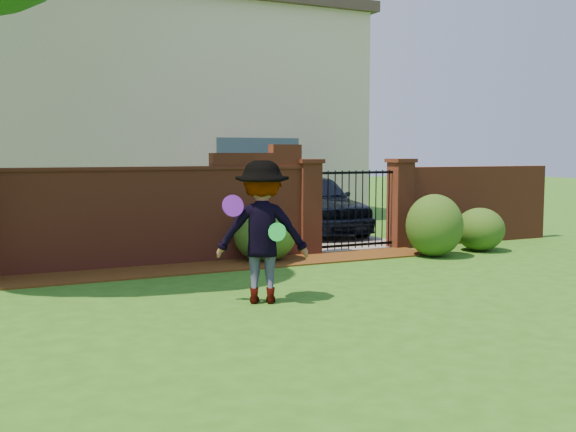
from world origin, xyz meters
name	(u,v)px	position (x,y,z in m)	size (l,w,h in m)	color
ground	(285,308)	(0.00, 0.00, -0.01)	(80.00, 80.00, 0.01)	#265816
mulch_bed	(149,272)	(-0.95, 3.34, 0.01)	(11.10, 1.08, 0.03)	#3B200A
brick_wall	(76,217)	(-2.01, 4.00, 0.93)	(8.70, 0.31, 2.16)	maroon
brick_wall_return	(474,204)	(6.60, 4.00, 0.85)	(4.00, 0.25, 1.70)	maroon
pillar_left	(308,206)	(2.40, 4.00, 0.96)	(0.50, 0.50, 1.88)	maroon
pillar_right	(400,203)	(4.60, 4.00, 0.96)	(0.50, 0.50, 1.88)	maroon
iron_gate	(356,209)	(3.50, 4.00, 0.85)	(1.78, 0.03, 1.60)	black
driveway	(274,230)	(3.50, 8.00, 0.01)	(3.20, 8.00, 0.01)	slate
house	(139,113)	(1.00, 12.00, 3.16)	(12.40, 6.40, 6.30)	beige
car	(314,203)	(4.08, 6.92, 0.76)	(1.79, 4.44, 1.51)	black
shrub_left	(265,236)	(1.28, 3.57, 0.47)	(1.15, 1.15, 0.94)	#1C4514
shrub_middle	(434,225)	(4.46, 2.67, 0.60)	(1.10, 1.10, 1.21)	#1C4514
shrub_right	(480,229)	(5.78, 2.87, 0.44)	(0.99, 0.99, 0.88)	#1C4514
man	(262,232)	(-0.15, 0.43, 0.95)	(1.23, 0.71, 1.90)	gray
frisbee_purple	(233,206)	(-0.56, 0.40, 1.32)	(0.29, 0.29, 0.03)	purple
frisbee_green	(277,232)	(-0.05, 0.14, 0.98)	(0.24, 0.24, 0.02)	green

